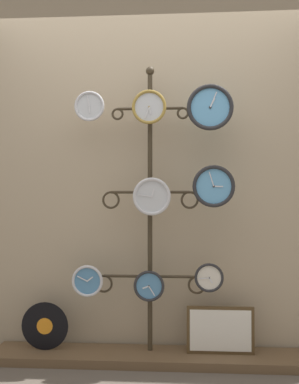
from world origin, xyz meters
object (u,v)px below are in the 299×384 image
(clock_middle_right, at_px, (214,186))
(vinyl_record, at_px, (45,326))
(clock_bottom_right, at_px, (209,278))
(clock_top_center, at_px, (149,107))
(clock_bottom_left, at_px, (88,281))
(clock_top_right, at_px, (210,107))
(clock_bottom_center, at_px, (149,286))
(display_stand, at_px, (150,276))
(picture_frame, at_px, (220,330))
(clock_top_left, at_px, (90,106))
(clock_middle_center, at_px, (152,197))

(clock_middle_right, bearing_deg, vinyl_record, 177.69)
(clock_middle_right, xyz_separation_m, clock_bottom_right, (-0.03, 0.03, -0.62))
(clock_top_center, distance_m, clock_bottom_left, 1.28)
(clock_top_right, xyz_separation_m, clock_middle_right, (0.02, -0.02, -0.54))
(clock_middle_right, distance_m, clock_bottom_center, 0.81)
(display_stand, relative_size, clock_bottom_left, 9.40)
(clock_top_center, xyz_separation_m, clock_middle_right, (0.44, -0.01, -0.55))
(display_stand, relative_size, clock_middle_right, 7.16)
(clock_top_right, height_order, picture_frame, clock_top_right)
(clock_top_left, bearing_deg, clock_top_center, -1.44)
(display_stand, xyz_separation_m, picture_frame, (0.49, -0.05, -0.36))
(display_stand, distance_m, clock_middle_center, 0.57)
(clock_top_right, xyz_separation_m, clock_bottom_center, (-0.42, -0.01, -1.22))
(clock_top_right, xyz_separation_m, picture_frame, (0.07, 0.04, -1.53))
(clock_bottom_right, bearing_deg, clock_top_right, -40.16)
(clock_top_center, xyz_separation_m, vinyl_record, (-0.74, 0.03, -1.53))
(display_stand, distance_m, clock_top_center, 1.18)
(clock_bottom_right, relative_size, picture_frame, 0.43)
(display_stand, relative_size, picture_frame, 4.48)
(clock_top_left, xyz_separation_m, clock_middle_right, (0.86, -0.03, -0.56))
(clock_middle_center, xyz_separation_m, vinyl_record, (-0.76, 0.06, -0.91))
(vinyl_record, bearing_deg, clock_top_right, -1.53)
(clock_middle_center, relative_size, clock_bottom_center, 1.23)
(display_stand, height_order, clock_bottom_right, display_stand)
(clock_middle_center, distance_m, clock_bottom_center, 0.61)
(clock_top_left, bearing_deg, picture_frame, 1.75)
(clock_top_right, distance_m, clock_bottom_left, 1.46)
(picture_frame, bearing_deg, clock_middle_center, -172.45)
(display_stand, bearing_deg, clock_bottom_center, -90.43)
(vinyl_record, bearing_deg, clock_bottom_right, -1.12)
(vinyl_record, height_order, picture_frame, vinyl_record)
(clock_bottom_center, relative_size, vinyl_record, 0.63)
(clock_bottom_center, bearing_deg, display_stand, 89.57)
(clock_top_left, bearing_deg, vinyl_record, 175.98)
(clock_top_center, xyz_separation_m, picture_frame, (0.48, 0.04, -1.53))
(clock_bottom_left, distance_m, vinyl_record, 0.45)
(clock_bottom_center, bearing_deg, clock_bottom_left, 179.83)
(clock_top_center, bearing_deg, vinyl_record, 177.45)
(display_stand, distance_m, clock_bottom_right, 0.42)
(vinyl_record, bearing_deg, clock_top_left, -4.02)
(clock_bottom_left, bearing_deg, clock_top_center, 0.26)
(clock_top_left, distance_m, picture_frame, 1.79)
(clock_top_right, distance_m, vinyl_record, 1.91)
(clock_top_center, xyz_separation_m, clock_bottom_right, (0.41, 0.01, -1.17))
(clock_middle_right, bearing_deg, clock_top_left, 178.32)
(vinyl_record, distance_m, picture_frame, 1.22)
(clock_top_right, relative_size, clock_middle_center, 1.23)
(clock_middle_center, height_order, clock_bottom_left, clock_middle_center)
(clock_middle_right, xyz_separation_m, vinyl_record, (-1.18, 0.05, -0.98))
(clock_bottom_center, xyz_separation_m, picture_frame, (0.49, 0.04, -0.30))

